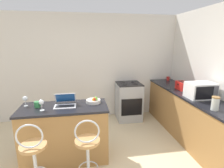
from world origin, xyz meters
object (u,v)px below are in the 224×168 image
(microwave, at_px, (200,90))
(wine_glass_short, at_px, (41,103))
(toaster, at_px, (182,86))
(storage_jar, at_px, (215,103))
(mug_red, at_px, (168,78))
(stove_range, at_px, (129,101))
(fruit_bowl, at_px, (94,101))
(laptop, at_px, (65,102))
(wine_glass_tall, at_px, (25,99))
(bar_stool_far, at_px, (88,154))
(bar_stool_near, at_px, (34,159))
(mug_green, at_px, (37,104))

(microwave, xyz_separation_m, wine_glass_short, (-2.72, -0.15, -0.02))
(toaster, bearing_deg, wine_glass_short, -165.25)
(storage_jar, height_order, mug_red, storage_jar)
(stove_range, bearing_deg, fruit_bowl, -126.97)
(laptop, xyz_separation_m, microwave, (2.40, -0.01, 0.09))
(laptop, bearing_deg, wine_glass_tall, 172.86)
(wine_glass_short, bearing_deg, toaster, 14.75)
(fruit_bowl, bearing_deg, stove_range, 53.03)
(stove_range, relative_size, wine_glass_short, 5.63)
(stove_range, distance_m, wine_glass_tall, 2.46)
(bar_stool_far, xyz_separation_m, laptop, (-0.32, 0.65, 0.52))
(wine_glass_short, bearing_deg, laptop, 25.63)
(bar_stool_near, distance_m, toaster, 3.05)
(bar_stool_far, distance_m, wine_glass_short, 1.01)
(microwave, height_order, storage_jar, microwave)
(laptop, xyz_separation_m, toaster, (2.38, 0.56, 0.04))
(bar_stool_near, distance_m, laptop, 0.91)
(stove_range, relative_size, wine_glass_tall, 5.72)
(microwave, relative_size, storage_jar, 2.27)
(laptop, xyz_separation_m, wine_glass_short, (-0.33, -0.16, 0.07))
(bar_stool_near, distance_m, stove_range, 2.65)
(bar_stool_far, relative_size, mug_red, 10.10)
(microwave, distance_m, storage_jar, 0.59)
(wine_glass_short, bearing_deg, bar_stool_near, -94.56)
(microwave, xyz_separation_m, mug_red, (0.13, 1.48, -0.09))
(laptop, bearing_deg, stove_range, 42.92)
(bar_stool_near, relative_size, mug_red, 10.10)
(microwave, relative_size, mug_red, 4.85)
(fruit_bowl, relative_size, wine_glass_tall, 1.45)
(bar_stool_far, distance_m, stove_range, 2.24)
(stove_range, xyz_separation_m, storage_jar, (0.82, -1.89, 0.57))
(laptop, bearing_deg, mug_green, -178.24)
(bar_stool_far, height_order, laptop, laptop)
(mug_red, bearing_deg, fruit_bowl, -145.35)
(laptop, xyz_separation_m, fruit_bowl, (0.46, 0.05, -0.01))
(bar_stool_far, bearing_deg, microwave, 17.15)
(bar_stool_near, xyz_separation_m, toaster, (2.75, 1.20, 0.56))
(toaster, relative_size, wine_glass_short, 1.68)
(wine_glass_short, bearing_deg, bar_stool_far, -37.01)
(toaster, bearing_deg, fruit_bowl, -165.12)
(bar_stool_near, distance_m, mug_green, 0.82)
(bar_stool_near, relative_size, bar_stool_far, 1.00)
(wine_glass_tall, bearing_deg, storage_jar, -12.87)
(toaster, distance_m, mug_red, 0.93)
(bar_stool_far, xyz_separation_m, mug_red, (2.20, 2.12, 0.52))
(mug_green, relative_size, wine_glass_short, 0.60)
(storage_jar, bearing_deg, fruit_bowl, 160.75)
(toaster, height_order, wine_glass_short, toaster)
(bar_stool_near, bearing_deg, stove_range, 47.77)
(storage_jar, bearing_deg, laptop, 165.57)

